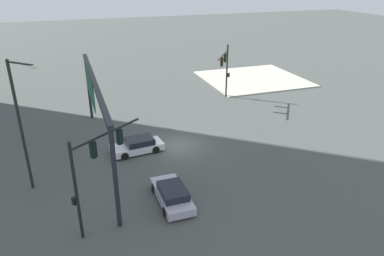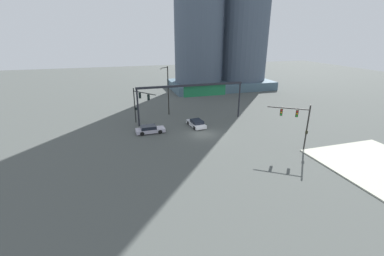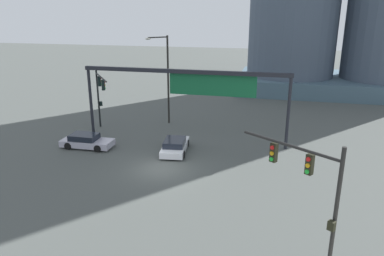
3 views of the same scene
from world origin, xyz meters
TOP-DOWN VIEW (x-y plane):
  - ground_plane at (0.00, 0.00)m, footprint 189.65×189.65m
  - sidewalk_corner at (16.67, -16.17)m, footprint 12.47×13.30m
  - traffic_signal_near_corner at (9.94, -8.72)m, footprint 4.44×3.42m
  - traffic_signal_opposite_side at (-8.74, 7.73)m, footprint 3.26×4.55m
  - streetlamp_curved_arm at (-3.18, 11.62)m, footprint 1.93×1.95m
  - overhead_sign_gantry at (0.74, 6.69)m, footprint 18.85×0.43m
  - sedan_car_approaching at (-7.92, 2.94)m, footprint 4.54×1.98m
  - sedan_car_waiting_far at (0.01, 3.64)m, footprint 2.36×4.51m

SIDE VIEW (x-z plane):
  - ground_plane at x=0.00m, z-range 0.00..0.00m
  - sidewalk_corner at x=16.67m, z-range 0.00..0.15m
  - sedan_car_waiting_far at x=0.01m, z-range -0.03..1.18m
  - sedan_car_approaching at x=-7.92m, z-range -0.03..1.18m
  - traffic_signal_opposite_side at x=-8.74m, z-range 1.14..7.24m
  - traffic_signal_near_corner at x=9.94m, z-range 1.08..7.35m
  - streetlamp_curved_arm at x=-3.18m, z-range 0.68..9.86m
  - overhead_sign_gantry at x=0.74m, z-range 2.14..8.78m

